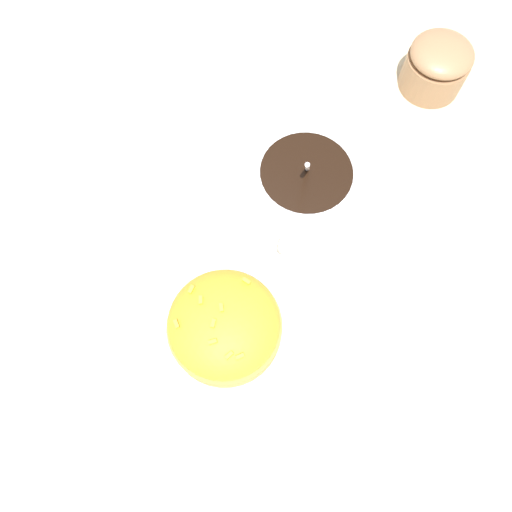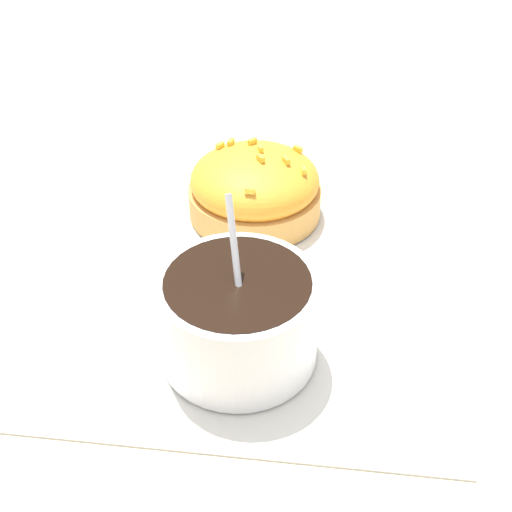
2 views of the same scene
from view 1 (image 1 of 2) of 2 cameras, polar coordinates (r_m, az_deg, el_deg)
ground_plane at (r=0.48m, az=2.25°, el=-1.43°), size 3.00×3.00×0.00m
paper_napkin at (r=0.48m, az=2.25°, el=-1.37°), size 0.32×0.32×0.00m
coffee_cup at (r=0.48m, az=5.46°, el=7.87°), size 0.12×0.09×0.10m
frosted_pastry at (r=0.44m, az=-3.63°, el=-7.90°), size 0.10×0.10×0.05m
sugar_bowl at (r=0.60m, az=19.96°, el=19.77°), size 0.07×0.07×0.06m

